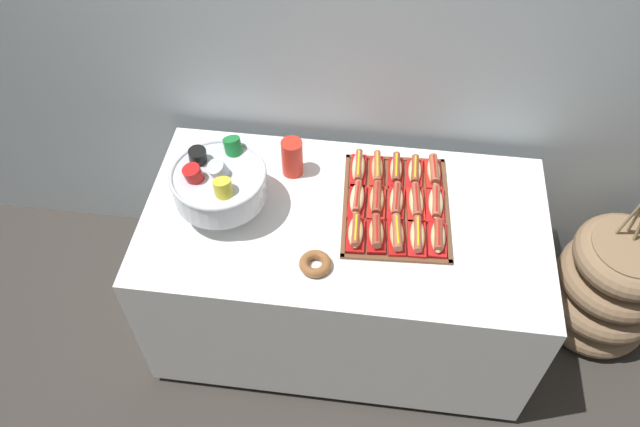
# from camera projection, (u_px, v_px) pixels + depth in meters

# --- Properties ---
(ground_plane) EXTENTS (10.00, 10.00, 0.00)m
(ground_plane) POSITION_uv_depth(u_px,v_px,m) (340.00, 319.00, 2.97)
(ground_plane) COLOR #38332D
(back_wall) EXTENTS (6.00, 0.10, 2.60)m
(back_wall) POSITION_uv_depth(u_px,v_px,m) (364.00, 12.00, 2.31)
(back_wall) COLOR #B2BCC1
(back_wall) RESTS_ON ground_plane
(buffet_table) EXTENTS (1.55, 0.83, 0.75)m
(buffet_table) POSITION_uv_depth(u_px,v_px,m) (343.00, 271.00, 2.66)
(buffet_table) COLOR white
(buffet_table) RESTS_ON ground_plane
(floor_vase) EXTENTS (0.49, 0.49, 1.14)m
(floor_vase) POSITION_uv_depth(u_px,v_px,m) (607.00, 286.00, 2.76)
(floor_vase) COLOR #896B4C
(floor_vase) RESTS_ON ground_plane
(serving_tray) EXTENTS (0.43, 0.55, 0.01)m
(serving_tray) POSITION_uv_depth(u_px,v_px,m) (395.00, 206.00, 2.42)
(serving_tray) COLOR brown
(serving_tray) RESTS_ON buffet_table
(hot_dog_0) EXTENTS (0.07, 0.16, 0.06)m
(hot_dog_0) POSITION_uv_depth(u_px,v_px,m) (356.00, 233.00, 2.30)
(hot_dog_0) COLOR #B21414
(hot_dog_0) RESTS_ON serving_tray
(hot_dog_1) EXTENTS (0.08, 0.16, 0.07)m
(hot_dog_1) POSITION_uv_depth(u_px,v_px,m) (376.00, 233.00, 2.30)
(hot_dog_1) COLOR #B21414
(hot_dog_1) RESTS_ON serving_tray
(hot_dog_2) EXTENTS (0.08, 0.17, 0.06)m
(hot_dog_2) POSITION_uv_depth(u_px,v_px,m) (397.00, 235.00, 2.29)
(hot_dog_2) COLOR #B21414
(hot_dog_2) RESTS_ON serving_tray
(hot_dog_3) EXTENTS (0.07, 0.17, 0.06)m
(hot_dog_3) POSITION_uv_depth(u_px,v_px,m) (417.00, 236.00, 2.29)
(hot_dog_3) COLOR red
(hot_dog_3) RESTS_ON serving_tray
(hot_dog_4) EXTENTS (0.07, 0.16, 0.06)m
(hot_dog_4) POSITION_uv_depth(u_px,v_px,m) (438.00, 237.00, 2.29)
(hot_dog_4) COLOR red
(hot_dog_4) RESTS_ON serving_tray
(hot_dog_5) EXTENTS (0.07, 0.17, 0.06)m
(hot_dog_5) POSITION_uv_depth(u_px,v_px,m) (357.00, 199.00, 2.41)
(hot_dog_5) COLOR #B21414
(hot_dog_5) RESTS_ON serving_tray
(hot_dog_6) EXTENTS (0.07, 0.17, 0.06)m
(hot_dog_6) POSITION_uv_depth(u_px,v_px,m) (377.00, 200.00, 2.40)
(hot_dog_6) COLOR red
(hot_dog_6) RESTS_ON serving_tray
(hot_dog_7) EXTENTS (0.06, 0.17, 0.06)m
(hot_dog_7) POSITION_uv_depth(u_px,v_px,m) (396.00, 201.00, 2.40)
(hot_dog_7) COLOR red
(hot_dog_7) RESTS_ON serving_tray
(hot_dog_8) EXTENTS (0.08, 0.18, 0.06)m
(hot_dog_8) POSITION_uv_depth(u_px,v_px,m) (416.00, 202.00, 2.40)
(hot_dog_8) COLOR red
(hot_dog_8) RESTS_ON serving_tray
(hot_dog_9) EXTENTS (0.07, 0.17, 0.06)m
(hot_dog_9) POSITION_uv_depth(u_px,v_px,m) (436.00, 203.00, 2.40)
(hot_dog_9) COLOR red
(hot_dog_9) RESTS_ON serving_tray
(hot_dog_10) EXTENTS (0.07, 0.18, 0.06)m
(hot_dog_10) POSITION_uv_depth(u_px,v_px,m) (358.00, 168.00, 2.51)
(hot_dog_10) COLOR red
(hot_dog_10) RESTS_ON serving_tray
(hot_dog_11) EXTENTS (0.07, 0.18, 0.06)m
(hot_dog_11) POSITION_uv_depth(u_px,v_px,m) (377.00, 169.00, 2.51)
(hot_dog_11) COLOR red
(hot_dog_11) RESTS_ON serving_tray
(hot_dog_12) EXTENTS (0.06, 0.16, 0.06)m
(hot_dog_12) POSITION_uv_depth(u_px,v_px,m) (396.00, 170.00, 2.51)
(hot_dog_12) COLOR #B21414
(hot_dog_12) RESTS_ON serving_tray
(hot_dog_13) EXTENTS (0.06, 0.16, 0.06)m
(hot_dog_13) POSITION_uv_depth(u_px,v_px,m) (415.00, 172.00, 2.51)
(hot_dog_13) COLOR red
(hot_dog_13) RESTS_ON serving_tray
(hot_dog_14) EXTENTS (0.08, 0.17, 0.06)m
(hot_dog_14) POSITION_uv_depth(u_px,v_px,m) (434.00, 172.00, 2.50)
(hot_dog_14) COLOR red
(hot_dog_14) RESTS_ON serving_tray
(punch_bowl) EXTENTS (0.36, 0.36, 0.25)m
(punch_bowl) POSITION_uv_depth(u_px,v_px,m) (219.00, 183.00, 2.32)
(punch_bowl) COLOR silver
(punch_bowl) RESTS_ON buffet_table
(cup_stack) EXTENTS (0.09, 0.09, 0.16)m
(cup_stack) POSITION_uv_depth(u_px,v_px,m) (292.00, 157.00, 2.49)
(cup_stack) COLOR red
(cup_stack) RESTS_ON buffet_table
(donut) EXTENTS (0.12, 0.12, 0.04)m
(donut) POSITION_uv_depth(u_px,v_px,m) (315.00, 264.00, 2.23)
(donut) COLOR brown
(donut) RESTS_ON buffet_table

